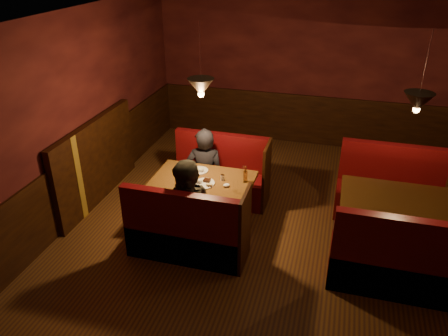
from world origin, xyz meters
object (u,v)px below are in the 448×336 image
(second_bench_far, at_px, (390,195))
(diner_a, at_px, (205,157))
(main_bench_far, at_px, (221,179))
(main_bench_near, at_px, (187,236))
(main_table, at_px, (205,189))
(second_table, at_px, (395,211))
(diner_b, at_px, (190,197))
(second_bench_near, at_px, (399,267))

(second_bench_far, distance_m, diner_a, 2.81)
(main_bench_far, xyz_separation_m, main_bench_near, (0.00, -1.58, 0.00))
(main_table, bearing_deg, second_bench_far, 20.17)
(main_bench_far, bearing_deg, main_table, -91.10)
(second_table, bearing_deg, diner_a, 170.93)
(main_table, distance_m, second_table, 2.54)
(second_table, height_order, second_bench_far, second_bench_far)
(second_bench_far, bearing_deg, main_bench_far, -176.54)
(second_bench_far, bearing_deg, diner_b, -147.94)
(second_bench_near, distance_m, diner_b, 2.59)
(main_table, distance_m, second_bench_near, 2.68)
(diner_b, bearing_deg, second_bench_far, 21.93)
(diner_a, distance_m, diner_b, 1.21)
(main_bench_near, xyz_separation_m, second_table, (2.52, 0.90, 0.25))
(main_table, distance_m, main_bench_near, 0.83)
(main_bench_far, relative_size, second_bench_near, 1.00)
(second_table, bearing_deg, diner_b, -163.10)
(second_table, height_order, second_bench_near, second_bench_near)
(second_table, xyz_separation_m, diner_a, (-2.71, 0.43, 0.22))
(diner_a, bearing_deg, diner_b, 88.54)
(main_table, xyz_separation_m, diner_a, (-0.17, 0.55, 0.23))
(second_table, distance_m, diner_a, 2.75)
(main_table, relative_size, diner_b, 0.84)
(second_table, xyz_separation_m, second_bench_near, (0.03, -0.83, -0.23))
(main_table, height_order, second_bench_far, second_bench_far)
(main_bench_near, bearing_deg, main_bench_far, 90.00)
(main_bench_far, bearing_deg, diner_a, -127.16)
(second_table, relative_size, second_bench_near, 0.90)
(main_bench_near, height_order, second_bench_far, second_bench_far)
(diner_a, xyz_separation_m, diner_b, (0.19, -1.20, 0.02))
(main_table, bearing_deg, main_bench_near, -88.90)
(main_bench_near, bearing_deg, second_bench_near, 1.62)
(main_table, height_order, main_bench_near, main_bench_near)
(second_table, distance_m, diner_b, 2.64)
(second_bench_far, distance_m, diner_b, 3.04)
(second_table, bearing_deg, second_bench_near, -87.80)
(main_table, xyz_separation_m, second_table, (2.54, 0.11, 0.01))
(main_bench_near, xyz_separation_m, diner_a, (-0.18, 1.34, 0.47))
(second_bench_far, relative_size, second_bench_near, 1.00)
(main_table, bearing_deg, diner_b, -87.94)
(main_bench_near, distance_m, second_bench_near, 2.56)
(main_table, distance_m, diner_b, 0.70)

